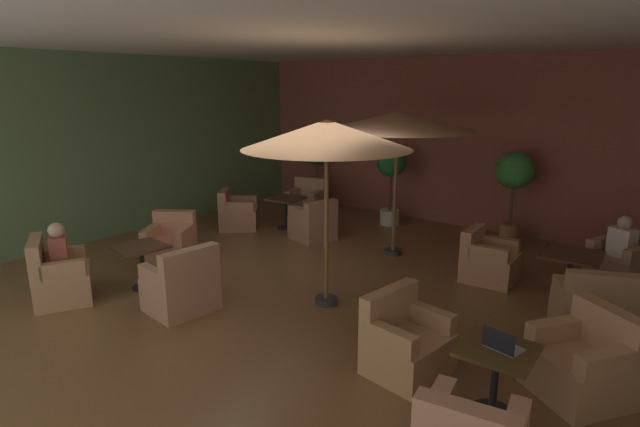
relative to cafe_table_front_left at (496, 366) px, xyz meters
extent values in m
cube|color=brown|center=(-3.20, 1.00, -0.50)|extent=(9.87, 10.07, 0.02)
cube|color=#964D3E|center=(-3.20, 5.99, 1.29)|extent=(9.87, 0.08, 3.56)
cube|color=#5D7A4E|center=(-8.10, 1.00, 1.29)|extent=(0.08, 10.07, 3.56)
cube|color=silver|center=(-3.20, 1.00, 3.10)|extent=(9.87, 10.07, 0.06)
cylinder|color=black|center=(0.00, 0.00, -0.48)|extent=(0.38, 0.38, 0.02)
cylinder|color=black|center=(0.00, 0.00, -0.18)|extent=(0.07, 0.07, 0.63)
cube|color=#4F381B|center=(0.00, 0.00, 0.15)|extent=(0.66, 0.66, 0.03)
cube|color=tan|center=(-0.95, 0.13, -0.28)|extent=(0.81, 0.90, 0.42)
cube|color=tan|center=(-1.22, 0.17, 0.15)|extent=(0.26, 0.83, 0.45)
cube|color=tan|center=(-0.86, 0.46, 0.03)|extent=(0.56, 0.21, 0.21)
cube|color=tan|center=(-0.95, -0.21, 0.03)|extent=(0.56, 0.21, 0.21)
cube|color=tan|center=(-0.13, -0.95, 0.03)|extent=(0.25, 0.61, 0.23)
cube|color=tan|center=(0.55, 0.78, -0.27)|extent=(1.09, 1.08, 0.45)
cube|color=tan|center=(0.72, 1.03, 0.17)|extent=(0.75, 0.59, 0.44)
cube|color=tan|center=(0.78, 0.57, 0.06)|extent=(0.47, 0.58, 0.20)
cube|color=tan|center=(0.26, 0.93, 0.06)|extent=(0.47, 0.58, 0.20)
cylinder|color=black|center=(-5.68, 3.48, -0.48)|extent=(0.38, 0.38, 0.02)
cylinder|color=black|center=(-5.68, 3.48, -0.18)|extent=(0.07, 0.07, 0.63)
cube|color=#523720|center=(-5.68, 3.48, 0.15)|extent=(0.72, 0.72, 0.03)
cube|color=tan|center=(-5.93, 4.43, -0.26)|extent=(0.90, 0.89, 0.46)
cube|color=tan|center=(-6.00, 4.70, 0.18)|extent=(0.76, 0.34, 0.44)
cube|color=tan|center=(-5.63, 4.46, 0.06)|extent=(0.28, 0.59, 0.18)
cube|color=tan|center=(-6.20, 4.31, 0.06)|extent=(0.28, 0.59, 0.18)
cube|color=#AF795A|center=(-6.44, 2.86, -0.27)|extent=(1.06, 1.05, 0.45)
cube|color=#AF795A|center=(-6.68, 2.67, 0.15)|extent=(0.59, 0.67, 0.39)
cube|color=#AF795A|center=(-6.60, 3.12, 0.06)|extent=(0.55, 0.48, 0.20)
cube|color=#AF795A|center=(-6.22, 2.65, 0.06)|extent=(0.55, 0.48, 0.20)
cube|color=#B0785D|center=(-4.74, 3.21, -0.27)|extent=(0.91, 0.88, 0.43)
cube|color=#B0785D|center=(-4.46, 3.13, 0.14)|extent=(0.35, 0.72, 0.39)
cube|color=#B0785D|center=(-4.85, 2.95, 0.06)|extent=(0.60, 0.29, 0.24)
cube|color=#B0785D|center=(-4.70, 3.49, 0.06)|extent=(0.60, 0.29, 0.24)
cylinder|color=black|center=(-5.17, -0.28, -0.48)|extent=(0.36, 0.36, 0.02)
cylinder|color=black|center=(-5.17, -0.28, -0.18)|extent=(0.07, 0.07, 0.63)
cube|color=#4E3424|center=(-5.17, -0.28, 0.15)|extent=(0.71, 0.71, 0.03)
cube|color=tan|center=(-4.11, -0.40, -0.27)|extent=(0.85, 0.89, 0.45)
cube|color=tan|center=(-3.81, -0.43, 0.20)|extent=(0.26, 0.82, 0.48)
cube|color=tan|center=(-4.19, -0.74, 0.07)|extent=(0.60, 0.19, 0.22)
cube|color=tan|center=(-4.11, -0.05, 0.07)|extent=(0.60, 0.19, 0.22)
cube|color=tan|center=(-5.76, 0.61, -0.28)|extent=(1.04, 1.06, 0.43)
cube|color=tan|center=(-5.93, 0.87, 0.15)|extent=(0.69, 0.54, 0.43)
cube|color=tan|center=(-5.49, 0.73, 0.05)|extent=(0.46, 0.59, 0.22)
cube|color=tan|center=(-5.97, 0.41, 0.05)|extent=(0.46, 0.59, 0.22)
cube|color=tan|center=(-5.66, -1.23, -0.26)|extent=(1.05, 1.01, 0.46)
cube|color=tan|center=(-5.79, -1.47, 0.20)|extent=(0.80, 0.51, 0.48)
cube|color=tan|center=(-5.94, -1.04, 0.07)|extent=(0.38, 0.56, 0.22)
cube|color=tan|center=(-5.34, -1.35, 0.07)|extent=(0.38, 0.56, 0.22)
cylinder|color=black|center=(-0.08, 3.27, -0.48)|extent=(0.36, 0.36, 0.02)
cylinder|color=black|center=(-0.08, 3.27, -0.18)|extent=(0.07, 0.07, 0.63)
cube|color=#462B1D|center=(-0.08, 3.27, 0.15)|extent=(0.82, 0.82, 0.03)
cube|color=tan|center=(-1.19, 3.22, -0.27)|extent=(0.79, 0.75, 0.44)
cube|color=tan|center=(-1.49, 3.20, 0.13)|extent=(0.20, 0.72, 0.37)
cube|color=tan|center=(-1.16, 3.50, 0.04)|extent=(0.60, 0.17, 0.19)
cube|color=tan|center=(-1.14, 2.93, 0.04)|extent=(0.60, 0.17, 0.19)
cube|color=tan|center=(0.38, 2.26, -0.28)|extent=(1.04, 1.05, 0.42)
cube|color=tan|center=(0.51, 1.98, 0.17)|extent=(0.78, 0.48, 0.48)
cube|color=tan|center=(0.07, 2.17, 0.02)|extent=(0.39, 0.63, 0.19)
cube|color=tan|center=(0.65, 2.43, 0.02)|extent=(0.39, 0.63, 0.19)
cube|color=tan|center=(0.39, 4.27, -0.26)|extent=(0.95, 0.94, 0.46)
cube|color=tan|center=(0.51, 4.52, 0.15)|extent=(0.71, 0.45, 0.37)
cube|color=tan|center=(0.64, 4.11, 0.07)|extent=(0.36, 0.55, 0.22)
cube|color=tan|center=(0.12, 4.36, 0.07)|extent=(0.36, 0.55, 0.22)
cylinder|color=#2D2D2D|center=(-2.68, 0.98, -0.45)|extent=(0.32, 0.32, 0.08)
cylinder|color=brown|center=(-2.68, 0.98, 0.75)|extent=(0.06, 0.06, 2.48)
cone|color=#A27149|center=(-2.68, 0.98, 1.85)|extent=(2.23, 2.23, 0.38)
cylinder|color=#2D2D2D|center=(-3.02, 3.41, -0.45)|extent=(0.32, 0.32, 0.08)
cylinder|color=brown|center=(-3.02, 3.41, 0.75)|extent=(0.06, 0.06, 2.48)
cone|color=#996F4E|center=(-3.02, 3.41, 1.88)|extent=(2.61, 2.61, 0.32)
cylinder|color=#A96B47|center=(-1.59, 5.34, -0.30)|extent=(0.35, 0.35, 0.38)
cylinder|color=brown|center=(-1.59, 5.34, 0.26)|extent=(0.06, 0.06, 0.75)
sphere|color=#3B8D3D|center=(-1.59, 5.34, 0.93)|extent=(0.69, 0.69, 0.69)
cylinder|color=beige|center=(-4.10, 5.11, -0.33)|extent=(0.43, 0.43, 0.33)
cylinder|color=brown|center=(-4.10, 5.11, 0.23)|extent=(0.06, 0.06, 0.79)
sphere|color=#266D3B|center=(-4.10, 5.11, 0.89)|extent=(0.63, 0.63, 0.63)
cylinder|color=silver|center=(-6.38, 5.42, -0.27)|extent=(0.35, 0.35, 0.45)
cylinder|color=brown|center=(-6.38, 5.42, 0.30)|extent=(0.06, 0.06, 0.68)
sphere|color=#3C7C30|center=(-6.38, 5.42, 1.00)|extent=(0.85, 0.85, 0.85)
cube|color=silver|center=(0.39, 4.27, 0.18)|extent=(0.41, 0.36, 0.43)
sphere|color=tan|center=(0.39, 4.27, 0.49)|extent=(0.21, 0.21, 0.21)
cube|color=#A84E3E|center=(-5.66, -1.23, 0.21)|extent=(0.39, 0.34, 0.48)
sphere|color=tan|center=(-5.66, -1.23, 0.54)|extent=(0.21, 0.21, 0.21)
cylinder|color=silver|center=(-0.02, 0.05, 0.23)|extent=(0.08, 0.08, 0.11)
cube|color=#9EA0A5|center=(0.04, 0.05, 0.18)|extent=(0.35, 0.28, 0.01)
cube|color=black|center=(0.01, -0.06, 0.28)|extent=(0.31, 0.07, 0.19)
camera|label=1|loc=(1.23, -4.16, 2.45)|focal=28.01mm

